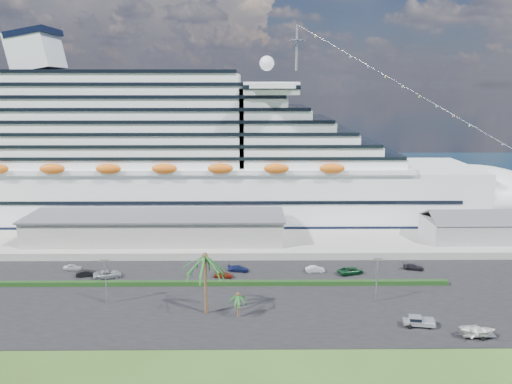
{
  "coord_description": "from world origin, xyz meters",
  "views": [
    {
      "loc": [
        -2.18,
        -75.0,
        38.26
      ],
      "look_at": [
        -1.24,
        30.0,
        15.68
      ],
      "focal_mm": 35.0,
      "sensor_mm": 36.0,
      "label": 1
    }
  ],
  "objects_px": {
    "pickup_truck": "(418,321)",
    "cruise_ship": "(183,163)",
    "parked_car_3": "(238,268)",
    "boat_trailer": "(478,330)"
  },
  "relations": [
    {
      "from": "pickup_truck",
      "to": "cruise_ship",
      "type": "bearing_deg",
      "value": 125.31
    },
    {
      "from": "parked_car_3",
      "to": "pickup_truck",
      "type": "height_order",
      "value": "pickup_truck"
    },
    {
      "from": "cruise_ship",
      "to": "boat_trailer",
      "type": "xyz_separation_m",
      "value": [
        54.14,
        -68.88,
        -15.38
      ]
    },
    {
      "from": "cruise_ship",
      "to": "boat_trailer",
      "type": "relative_size",
      "value": 30.46
    },
    {
      "from": "cruise_ship",
      "to": "boat_trailer",
      "type": "height_order",
      "value": "cruise_ship"
    },
    {
      "from": "pickup_truck",
      "to": "boat_trailer",
      "type": "xyz_separation_m",
      "value": [
        7.97,
        -3.7,
        0.24
      ]
    },
    {
      "from": "cruise_ship",
      "to": "pickup_truck",
      "type": "distance_m",
      "value": 81.38
    },
    {
      "from": "parked_car_3",
      "to": "boat_trailer",
      "type": "height_order",
      "value": "boat_trailer"
    },
    {
      "from": "parked_car_3",
      "to": "pickup_truck",
      "type": "bearing_deg",
      "value": -119.86
    },
    {
      "from": "pickup_truck",
      "to": "boat_trailer",
      "type": "bearing_deg",
      "value": -24.9
    }
  ]
}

